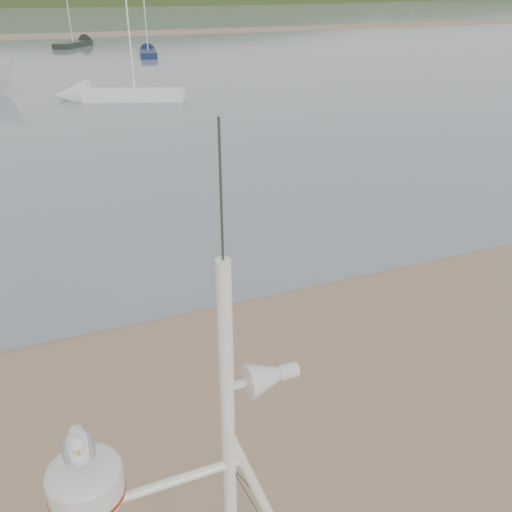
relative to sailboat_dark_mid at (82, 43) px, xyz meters
name	(u,v)px	position (x,y,z in m)	size (l,w,h in m)	color
water	(13,14)	(-6.13, 75.24, -0.28)	(560.00, 256.00, 0.04)	slate
sandbar	(16,37)	(-6.13, 13.24, -0.23)	(560.00, 7.00, 0.07)	#8B6C50
hill_ridge	(72,55)	(12.38, 178.24, -20.00)	(620.00, 180.00, 80.00)	#223515
sailboat_dark_mid	(82,43)	(0.00, 0.00, 0.00)	(5.15, 6.19, 6.50)	black
sailboat_blue_far	(148,52)	(4.50, -10.65, 0.00)	(2.27, 5.69, 5.56)	#121C40
sailboat_white_near	(101,95)	(-2.29, -30.47, 0.00)	(7.18, 4.05, 6.98)	white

